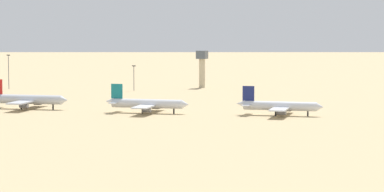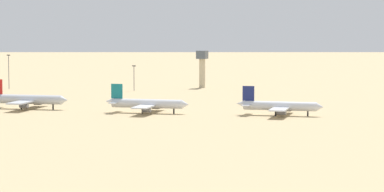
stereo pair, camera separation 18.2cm
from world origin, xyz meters
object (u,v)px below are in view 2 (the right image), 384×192
object	(u,v)px
light_pole_west	(134,76)
light_pole_mid	(9,69)
parked_jet_teal_2	(146,104)
control_tower	(202,65)
parked_jet_navy_3	(279,106)
parked_jet_red_1	(26,99)

from	to	relation	value
light_pole_west	light_pole_mid	size ratio (longest dim) A/B	0.72
parked_jet_teal_2	control_tower	xyz separation A→B (m)	(-20.27, 129.18, 8.14)
light_pole_west	light_pole_mid	world-z (taller)	light_pole_mid
parked_jet_navy_3	light_pole_mid	size ratio (longest dim) A/B	1.83
parked_jet_teal_2	light_pole_west	world-z (taller)	light_pole_west
parked_jet_red_1	light_pole_west	world-z (taller)	light_pole_west
parked_jet_navy_3	control_tower	xyz separation A→B (m)	(-69.69, 121.52, 8.20)
parked_jet_red_1	light_pole_west	xyz separation A→B (m)	(5.07, 98.65, 3.73)
parked_jet_navy_3	light_pole_west	world-z (taller)	light_pole_west
parked_jet_teal_2	parked_jet_navy_3	bearing A→B (deg)	3.83
parked_jet_teal_2	light_pole_mid	xyz separation A→B (m)	(-111.26, 87.98, 6.50)
parked_jet_navy_3	control_tower	bearing A→B (deg)	115.56
parked_jet_teal_2	control_tower	distance (m)	131.01
parked_jet_navy_3	light_pole_mid	xyz separation A→B (m)	(-160.68, 80.32, 6.56)
parked_jet_navy_3	control_tower	distance (m)	140.32
parked_jet_navy_3	light_pole_west	bearing A→B (deg)	132.27
light_pole_west	light_pole_mid	xyz separation A→B (m)	(-65.34, -10.01, 2.54)
parked_jet_teal_2	light_pole_west	bearing A→B (deg)	110.13
light_pole_west	light_pole_mid	bearing A→B (deg)	-171.29
parked_jet_teal_2	parked_jet_navy_3	world-z (taller)	parked_jet_teal_2
light_pole_mid	parked_jet_red_1	bearing A→B (deg)	-55.79
control_tower	light_pole_west	xyz separation A→B (m)	(-25.65, -31.19, -4.18)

